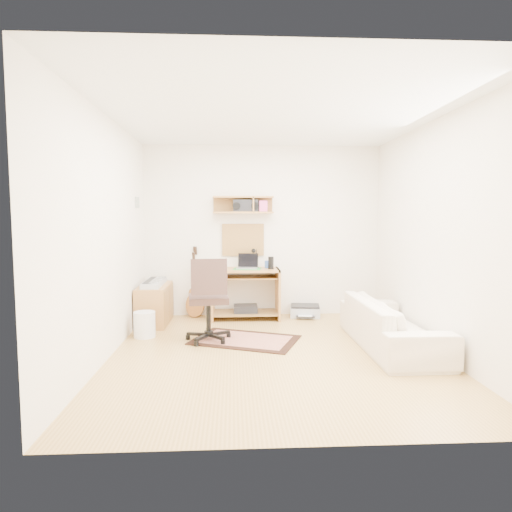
{
  "coord_description": "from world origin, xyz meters",
  "views": [
    {
      "loc": [
        -0.46,
        -4.75,
        1.51
      ],
      "look_at": [
        -0.15,
        1.05,
        1.0
      ],
      "focal_mm": 30.8,
      "sensor_mm": 36.0,
      "label": 1
    }
  ],
  "objects": [
    {
      "name": "floor",
      "position": [
        0.0,
        0.0,
        -0.01
      ],
      "size": [
        3.6,
        4.0,
        0.01
      ],
      "primitive_type": "cube",
      "color": "tan",
      "rests_on": "ground"
    },
    {
      "name": "laptop",
      "position": [
        -0.24,
        1.71,
        0.86
      ],
      "size": [
        0.34,
        0.34,
        0.23
      ],
      "primitive_type": null,
      "rotation": [
        0.0,
        0.0,
        -0.16
      ],
      "color": "silver",
      "rests_on": "desk"
    },
    {
      "name": "guitar",
      "position": [
        -1.03,
        1.86,
        0.54
      ],
      "size": [
        0.32,
        0.25,
        1.08
      ],
      "primitive_type": null,
      "rotation": [
        0.0,
        0.0,
        -0.26
      ],
      "color": "#A66933",
      "rests_on": "floor"
    },
    {
      "name": "ceiling",
      "position": [
        0.0,
        0.0,
        2.6
      ],
      "size": [
        3.6,
        4.0,
        0.01
      ],
      "primitive_type": "cube",
      "color": "white",
      "rests_on": "ground"
    },
    {
      "name": "wall_shelf",
      "position": [
        -0.3,
        1.88,
        1.7
      ],
      "size": [
        0.9,
        0.25,
        0.26
      ],
      "primitive_type": "cube",
      "color": "#BB8142",
      "rests_on": "back_wall"
    },
    {
      "name": "waste_basket",
      "position": [
        -1.58,
        0.77,
        0.16
      ],
      "size": [
        0.34,
        0.34,
        0.32
      ],
      "primitive_type": "cylinder",
      "rotation": [
        0.0,
        0.0,
        -0.29
      ],
      "color": "white",
      "rests_on": "floor"
    },
    {
      "name": "boombox",
      "position": [
        -0.26,
        1.87,
        1.68
      ],
      "size": [
        0.37,
        0.17,
        0.19
      ],
      "primitive_type": "cube",
      "color": "black",
      "rests_on": "wall_shelf"
    },
    {
      "name": "rug",
      "position": [
        -0.31,
        0.55,
        0.01
      ],
      "size": [
        1.45,
        1.22,
        0.02
      ],
      "primitive_type": "cube",
      "rotation": [
        0.0,
        0.0,
        -0.38
      ],
      "color": "tan",
      "rests_on": "floor"
    },
    {
      "name": "wall_photo",
      "position": [
        -1.79,
        1.5,
        1.72
      ],
      "size": [
        0.02,
        0.2,
        0.15
      ],
      "primitive_type": "cube",
      "color": "#4C8CBF",
      "rests_on": "left_wall"
    },
    {
      "name": "desk",
      "position": [
        -0.27,
        1.73,
        0.38
      ],
      "size": [
        1.0,
        0.55,
        0.75
      ],
      "primitive_type": null,
      "color": "#BB8142",
      "rests_on": "floor"
    },
    {
      "name": "left_wall",
      "position": [
        -1.8,
        0.0,
        1.3
      ],
      "size": [
        0.01,
        4.0,
        2.6
      ],
      "primitive_type": "cube",
      "color": "white",
      "rests_on": "ground"
    },
    {
      "name": "music_keyboard",
      "position": [
        -1.58,
        1.51,
        0.58
      ],
      "size": [
        0.25,
        0.79,
        0.07
      ],
      "primitive_type": "cube",
      "color": "#B2B5BA",
      "rests_on": "cabinet"
    },
    {
      "name": "pencil_cup",
      "position": [
        0.06,
        1.83,
        0.81
      ],
      "size": [
        0.08,
        0.08,
        0.11
      ],
      "primitive_type": "cylinder",
      "color": "#375AA7",
      "rests_on": "desk"
    },
    {
      "name": "speaker",
      "position": [
        0.1,
        1.68,
        0.84
      ],
      "size": [
        0.08,
        0.08,
        0.18
      ],
      "primitive_type": "cylinder",
      "color": "black",
      "rests_on": "desk"
    },
    {
      "name": "cork_board",
      "position": [
        -0.3,
        1.98,
        1.17
      ],
      "size": [
        0.64,
        0.03,
        0.49
      ],
      "primitive_type": "cube",
      "color": "tan",
      "rests_on": "back_wall"
    },
    {
      "name": "back_wall",
      "position": [
        0.0,
        2.0,
        1.3
      ],
      "size": [
        3.6,
        0.01,
        2.6
      ],
      "primitive_type": "cube",
      "color": "white",
      "rests_on": "ground"
    },
    {
      "name": "desk_lamp",
      "position": [
        -0.1,
        1.87,
        0.9
      ],
      "size": [
        0.1,
        0.1,
        0.29
      ],
      "primitive_type": null,
      "color": "black",
      "rests_on": "desk"
    },
    {
      "name": "right_wall",
      "position": [
        1.8,
        0.0,
        1.3
      ],
      "size": [
        0.01,
        4.0,
        2.6
      ],
      "primitive_type": "cube",
      "color": "white",
      "rests_on": "ground"
    },
    {
      "name": "cabinet",
      "position": [
        -1.58,
        1.51,
        0.28
      ],
      "size": [
        0.4,
        0.9,
        0.55
      ],
      "primitive_type": "cube",
      "color": "#BB8142",
      "rests_on": "floor"
    },
    {
      "name": "sofa",
      "position": [
        1.38,
        0.17,
        0.37
      ],
      "size": [
        0.55,
        1.89,
        0.74
      ],
      "primitive_type": "imported",
      "rotation": [
        0.0,
        0.0,
        1.57
      ],
      "color": "beige",
      "rests_on": "floor"
    },
    {
      "name": "printer",
      "position": [
        0.64,
        1.81,
        0.09
      ],
      "size": [
        0.49,
        0.41,
        0.17
      ],
      "primitive_type": "cube",
      "rotation": [
        0.0,
        0.0,
        -0.15
      ],
      "color": "#A5A8AA",
      "rests_on": "floor"
    },
    {
      "name": "task_chair",
      "position": [
        -0.76,
        0.55,
        0.52
      ],
      "size": [
        0.58,
        0.58,
        1.04
      ],
      "primitive_type": null,
      "rotation": [
        0.0,
        0.0,
        0.1
      ],
      "color": "#372620",
      "rests_on": "floor"
    }
  ]
}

